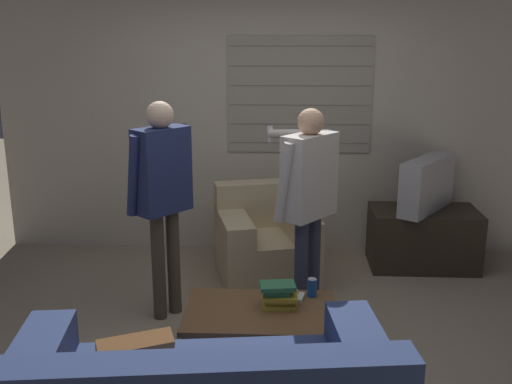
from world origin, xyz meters
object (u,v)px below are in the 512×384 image
tv (427,184)px  spare_remote (300,298)px  person_right_standing (308,189)px  armchair_beige (265,242)px  soda_can (312,287)px  person_left_standing (162,184)px  coffee_table (261,315)px  book_stack (279,295)px

tv → spare_remote: 2.05m
person_right_standing → spare_remote: bearing=-146.6°
armchair_beige → soda_can: bearing=91.8°
person_left_standing → tv: bearing=-23.0°
tv → person_left_standing: person_left_standing is taller
person_left_standing → spare_remote: bearing=-77.5°
tv → person_left_standing: 2.47m
person_right_standing → spare_remote: person_right_standing is taller
person_right_standing → tv: bearing=-6.5°
armchair_beige → spare_remote: size_ratio=7.19×
coffee_table → book_stack: book_stack is taller
tv → soda_can: bearing=0.6°
soda_can → person_left_standing: bearing=156.0°
armchair_beige → person_left_standing: (-0.74, -0.74, 0.72)m
armchair_beige → tv: 1.56m
coffee_table → person_right_standing: person_right_standing is taller
person_left_standing → armchair_beige: bearing=-4.7°
tv → person_left_standing: (-2.20, -1.09, 0.26)m
soda_can → spare_remote: size_ratio=0.93×
tv → coffee_table: bearing=-3.0°
book_stack → tv: bearing=52.8°
armchair_beige → book_stack: bearing=81.1°
tv → soda_can: 1.95m
person_left_standing → book_stack: (0.87, -0.65, -0.57)m
armchair_beige → person_right_standing: size_ratio=0.60×
person_left_standing → book_stack: person_left_standing is taller
coffee_table → tv: size_ratio=1.29×
spare_remote → soda_can: bearing=46.2°
tv → soda_can: size_ratio=6.04×
person_right_standing → soda_can: size_ratio=12.82×
spare_remote → tv: bearing=65.6°
tv → person_left_standing: size_ratio=0.46×
armchair_beige → book_stack: 1.41m
tv → person_right_standing: 1.59m
tv → armchair_beige: bearing=-40.9°
book_stack → spare_remote: 0.19m
armchair_beige → tv: (1.45, 0.35, 0.46)m
coffee_table → person_left_standing: size_ratio=0.59×
person_left_standing → soda_can: (1.10, -0.49, -0.58)m
tv → spare_remote: tv is taller
coffee_table → person_left_standing: person_left_standing is taller
coffee_table → book_stack: bearing=28.1°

